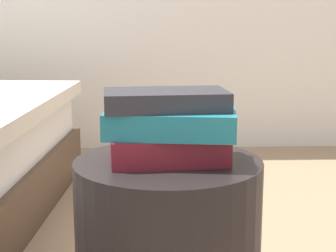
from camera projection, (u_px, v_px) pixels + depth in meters
The scene contains 3 objects.
book_maroon at pixel (167, 147), 1.20m from camera, with size 0.26×0.17×0.06m, color maroon.
book_teal at pixel (171, 123), 1.18m from camera, with size 0.28×0.16×0.06m, color #1E727F.
book_charcoal at pixel (165, 100), 1.18m from camera, with size 0.27×0.15×0.04m, color #28282D.
Camera 1 is at (-0.05, -1.16, 0.77)m, focal length 57.31 mm.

